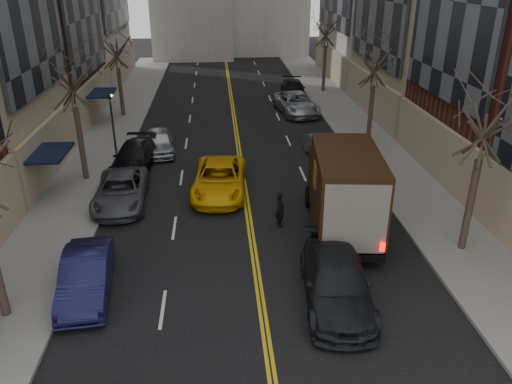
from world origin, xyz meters
The scene contains 19 objects.
sidewalk_left centered at (-9.00, 27.00, 0.07)m, with size 4.00×66.00×0.15m, color slate.
sidewalk_right centered at (9.00, 27.00, 0.07)m, with size 4.00×66.00×0.15m, color slate.
tree_lf_mid centered at (-8.80, 20.00, 6.60)m, with size 3.20×3.20×8.91m.
tree_lf_far centered at (-8.80, 33.00, 6.02)m, with size 3.20×3.20×8.12m.
tree_rt_near centered at (8.80, 11.00, 6.45)m, with size 3.20×3.20×8.71m.
tree_rt_mid centered at (8.80, 25.00, 6.17)m, with size 3.20×3.20×8.32m.
tree_rt_far centered at (8.80, 40.00, 6.74)m, with size 3.20×3.20×9.11m.
traffic_signal centered at (-7.39, 22.00, 2.82)m, with size 0.29×0.26×4.70m.
ups_truck centered at (4.14, 13.29, 1.97)m, with size 3.53×7.40×3.92m.
observer_sedan centered at (2.67, 7.99, 0.82)m, with size 2.76×5.82×1.64m.
taxi centered at (-1.34, 17.71, 0.81)m, with size 2.67×5.80×1.61m, color #F2B10A.
pedestrian centered at (1.38, 13.85, 0.86)m, with size 0.63×0.41×1.72m, color black.
parked_lf_b centered at (-6.30, 9.17, 0.77)m, with size 1.64×4.70×1.55m, color #13143C.
parked_lf_c centered at (-6.30, 16.75, 0.74)m, with size 2.47×5.35×1.49m, color #4E5056.
parked_lf_d centered at (-6.30, 21.47, 0.77)m, with size 2.15×5.29×1.53m, color black.
parked_lf_e centered at (-5.10, 24.29, 0.74)m, with size 1.75×4.34×1.48m, color #AEB2B6.
parked_rt_a centered at (5.10, 22.39, 0.69)m, with size 1.46×4.18×1.38m, color #52545B.
parked_rt_b centered at (5.10, 32.90, 0.83)m, with size 2.74×5.95×1.65m, color #A6AAAE.
parked_rt_c centered at (5.65, 38.23, 0.75)m, with size 2.10×5.18×1.50m, color black.
Camera 1 is at (-1.37, -6.49, 11.07)m, focal length 35.00 mm.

